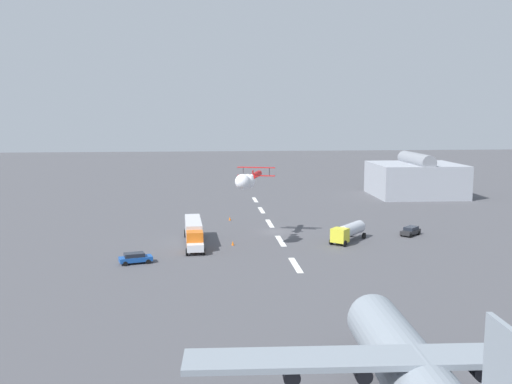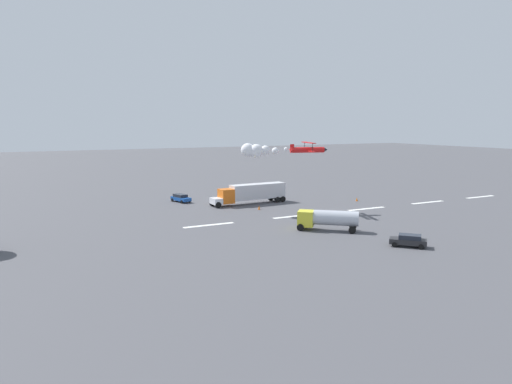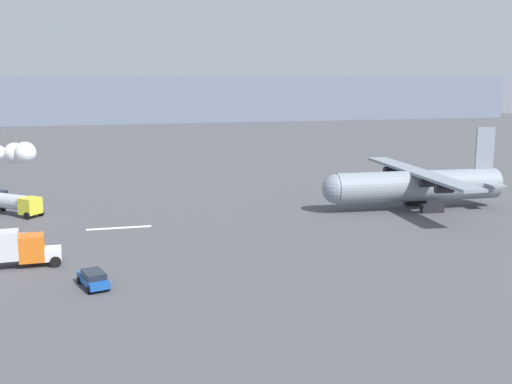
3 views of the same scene
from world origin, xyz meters
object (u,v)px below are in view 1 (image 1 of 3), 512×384
object	(u,v)px
stunt_biplane_red	(248,180)
fuel_tanker_truck	(348,231)
traffic_cone_near	(230,218)
cargo_transport_plane	(413,374)
semi_truck_orange	(194,231)
airport_staff_sedan	(411,231)
traffic_cone_far	(233,243)
followme_car_yellow	(135,258)

from	to	relation	value
stunt_biplane_red	fuel_tanker_truck	distance (m)	18.83
traffic_cone_near	cargo_transport_plane	bearing A→B (deg)	6.60
cargo_transport_plane	traffic_cone_near	world-z (taller)	cargo_transport_plane
cargo_transport_plane	traffic_cone_near	size ratio (longest dim) A/B	40.71
semi_truck_orange	cargo_transport_plane	bearing A→B (deg)	15.73
fuel_tanker_truck	traffic_cone_near	bearing A→B (deg)	-137.91
airport_staff_sedan	traffic_cone_near	xyz separation A→B (m)	(-16.79, -30.44, -0.44)
stunt_biplane_red	traffic_cone_near	bearing A→B (deg)	-175.12
cargo_transport_plane	traffic_cone_near	bearing A→B (deg)	-173.40
fuel_tanker_truck	airport_staff_sedan	size ratio (longest dim) A/B	1.80
traffic_cone_near	traffic_cone_far	xyz separation A→B (m)	(21.28, -0.57, 0.00)
cargo_transport_plane	semi_truck_orange	distance (m)	56.90
stunt_biplane_red	fuel_tanker_truck	bearing A→B (deg)	93.12
cargo_transport_plane	semi_truck_orange	world-z (taller)	cargo_transport_plane
stunt_biplane_red	semi_truck_orange	size ratio (longest dim) A/B	0.97
fuel_tanker_truck	airport_staff_sedan	xyz separation A→B (m)	(-3.63, 12.00, -0.92)
stunt_biplane_red	traffic_cone_far	bearing A→B (deg)	-91.02
semi_truck_orange	traffic_cone_near	bearing A→B (deg)	160.94
traffic_cone_near	traffic_cone_far	size ratio (longest dim) A/B	1.00
stunt_biplane_red	followme_car_yellow	world-z (taller)	stunt_biplane_red
followme_car_yellow	semi_truck_orange	bearing A→B (deg)	144.50
cargo_transport_plane	semi_truck_orange	xyz separation A→B (m)	(-54.75, -15.42, -1.40)
traffic_cone_near	followme_car_yellow	bearing A→B (deg)	-25.59
stunt_biplane_red	traffic_cone_far	size ratio (longest dim) A/B	19.63
stunt_biplane_red	semi_truck_orange	bearing A→B (deg)	-100.61
fuel_tanker_truck	traffic_cone_near	world-z (taller)	fuel_tanker_truck
followme_car_yellow	traffic_cone_far	world-z (taller)	followme_car_yellow
airport_staff_sedan	traffic_cone_far	size ratio (longest dim) A/B	5.92
stunt_biplane_red	traffic_cone_far	world-z (taller)	stunt_biplane_red
traffic_cone_near	semi_truck_orange	bearing A→B (deg)	-19.06
stunt_biplane_red	fuel_tanker_truck	xyz separation A→B (m)	(-0.91, 16.62, -8.82)
cargo_transport_plane	stunt_biplane_red	distance (m)	54.03
stunt_biplane_red	semi_truck_orange	xyz separation A→B (m)	(-1.62, -8.63, -8.42)
traffic_cone_near	traffic_cone_far	world-z (taller)	same
cargo_transport_plane	traffic_cone_far	xyz separation A→B (m)	(-53.18, -9.18, -3.15)
airport_staff_sedan	traffic_cone_near	bearing A→B (deg)	-118.88
traffic_cone_far	traffic_cone_near	bearing A→B (deg)	178.46
fuel_tanker_truck	airport_staff_sedan	bearing A→B (deg)	106.83
airport_staff_sedan	traffic_cone_far	distance (m)	31.34
fuel_tanker_truck	followme_car_yellow	size ratio (longest dim) A/B	1.65
semi_truck_orange	fuel_tanker_truck	xyz separation A→B (m)	(0.71, 25.25, -0.40)
stunt_biplane_red	airport_staff_sedan	distance (m)	30.57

